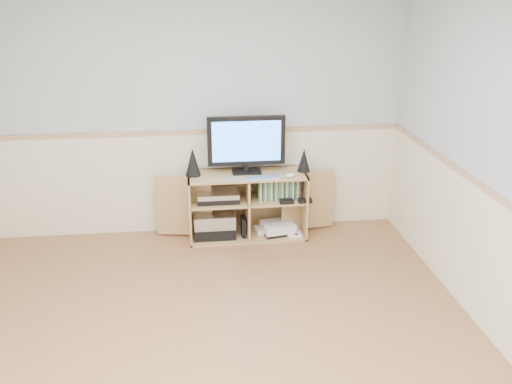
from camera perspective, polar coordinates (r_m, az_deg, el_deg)
room at (r=3.49m, az=-5.97°, el=0.30°), size 4.04×4.54×2.54m
media_cabinet at (r=5.64m, az=-0.94°, el=-1.08°), size 1.78×0.43×0.65m
monitor at (r=5.44m, az=-0.98°, el=4.98°), size 0.74×0.18×0.56m
speaker_left at (r=5.43m, az=-6.34°, el=3.01°), size 0.15×0.15×0.27m
speaker_right at (r=5.55m, az=4.81°, el=3.21°), size 0.12×0.12×0.23m
keyboard at (r=5.36m, az=0.67°, el=1.45°), size 0.34×0.19×0.01m
mouse at (r=5.40m, az=3.41°, el=1.68°), size 0.11×0.09×0.04m
av_components at (r=5.61m, az=-3.99°, el=-2.49°), size 0.50×0.30×0.47m
game_consoles at (r=5.72m, az=2.07°, el=-3.62°), size 0.46×0.31×0.11m
game_cases at (r=5.56m, az=2.25°, el=0.26°), size 0.41×0.13×0.19m
wall_outlet at (r=5.79m, az=4.30°, el=2.27°), size 0.12×0.03×0.12m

